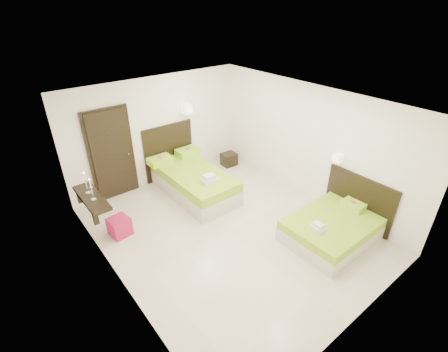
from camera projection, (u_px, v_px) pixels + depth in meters
floor at (229, 230)px, 6.58m from camera, size 5.50×5.50×0.00m
bed_single at (192, 179)px, 7.71m from camera, size 1.36×2.26×1.87m
bed_double at (334, 226)px, 6.28m from camera, size 1.73×1.47×1.43m
nightstand at (229, 159)px, 9.02m from camera, size 0.41×0.37×0.34m
ottoman at (120, 226)px, 6.39m from camera, size 0.41×0.41×0.37m
door at (112, 155)px, 7.24m from camera, size 1.02×0.15×2.14m
console_shelf at (91, 198)px, 6.13m from camera, size 0.35×1.20×0.78m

